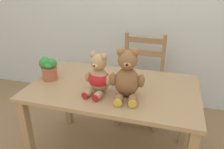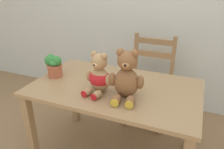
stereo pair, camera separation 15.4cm
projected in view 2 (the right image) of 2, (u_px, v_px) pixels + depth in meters
The scene contains 5 objects.
dining_table at pixel (115, 97), 1.76m from camera, with size 1.30×0.78×0.71m.
wooden_chair_behind at pixel (149, 81), 2.38m from camera, with size 0.45×0.45×0.94m.
teddy_bear_left at pixel (99, 76), 1.59m from camera, with size 0.22×0.24×0.31m.
teddy_bear_right at pixel (126, 78), 1.50m from camera, with size 0.25×0.26×0.36m.
potted_plant at pixel (54, 65), 1.84m from camera, with size 0.16×0.13×0.19m.
Camera 2 is at (0.56, -1.03, 1.50)m, focal length 35.00 mm.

